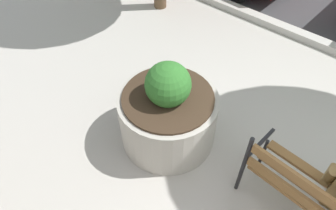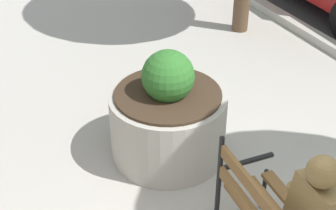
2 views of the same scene
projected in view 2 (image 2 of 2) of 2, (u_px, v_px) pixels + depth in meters
concrete_planter at (168, 118)px, 5.06m from camera, size 1.18×1.18×1.19m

